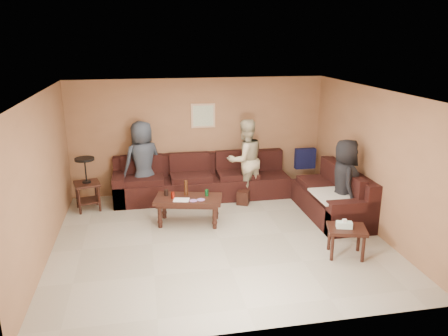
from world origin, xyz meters
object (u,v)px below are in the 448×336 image
end_table_left (87,183)px  person_right (344,182)px  person_left (143,162)px  coffee_table (188,201)px  waste_bin (243,197)px  person_middle (245,160)px  side_table_right (346,232)px  sectional_sofa (245,189)px

end_table_left → person_right: bearing=-18.1°
person_left → person_right: bearing=128.7°
coffee_table → person_right: size_ratio=0.83×
waste_bin → person_right: (1.59, -1.25, 0.65)m
end_table_left → person_middle: 3.24m
side_table_right → person_right: 1.37m
person_middle → person_right: size_ratio=1.08×
person_middle → side_table_right: bearing=91.8°
coffee_table → person_middle: (1.33, 1.08, 0.43)m
side_table_right → end_table_left: bearing=146.7°
coffee_table → person_right: (2.80, -0.50, 0.37)m
end_table_left → person_middle: bearing=0.8°
waste_bin → person_middle: size_ratio=0.17×
sectional_sofa → end_table_left: end_table_left is taller
coffee_table → person_right: person_right is taller
coffee_table → side_table_right: size_ratio=1.90×
sectional_sofa → person_left: size_ratio=2.73×
sectional_sofa → person_middle: bearing=76.8°
person_left → person_right: person_left is taller
person_left → person_middle: 2.13m
end_table_left → side_table_right: (4.19, -2.75, -0.15)m
coffee_table → person_left: 1.61m
sectional_sofa → side_table_right: size_ratio=6.71×
coffee_table → end_table_left: (-1.90, 1.04, 0.13)m
person_left → sectional_sofa: bearing=140.3°
sectional_sofa → side_table_right: bearing=-67.4°
person_right → person_left: bearing=75.2°
sectional_sofa → side_table_right: 2.70m
person_left → person_right: 4.03m
person_middle → person_right: (1.48, -1.58, -0.06)m
side_table_right → person_right: (0.51, 1.22, 0.38)m
sectional_sofa → person_right: person_right is taller
sectional_sofa → person_middle: size_ratio=2.72×
end_table_left → waste_bin: end_table_left is taller
coffee_table → waste_bin: 1.46m
person_right → waste_bin: bearing=64.1°
end_table_left → person_right: 4.95m
waste_bin → person_left: person_left is taller
side_table_right → waste_bin: bearing=113.6°
end_table_left → person_left: 1.19m
coffee_table → side_table_right: 2.86m
end_table_left → person_middle: person_middle is taller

